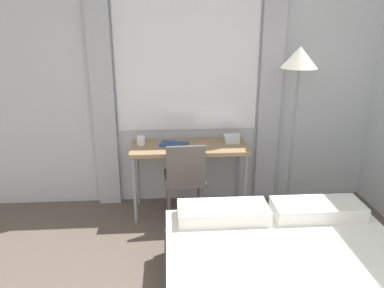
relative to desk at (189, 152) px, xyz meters
The scene contains 7 objects.
wall_back_with_window 0.75m from the desk, 111.95° to the left, with size 5.46×0.13×2.70m.
desk is the anchor object (origin of this frame).
desk_chair 0.30m from the desk, 103.77° to the right, with size 0.42×0.42×0.88m.
standing_lamp 1.37m from the desk, ahead, with size 0.36×0.36×1.77m.
telephone 0.48m from the desk, 11.24° to the left, with size 0.17×0.19×0.09m.
book 0.18m from the desk, behind, with size 0.31×0.21×0.02m.
mug 0.52m from the desk, behind, with size 0.09×0.09×0.09m.
Camera 1 is at (-0.08, -0.72, 2.04)m, focal length 35.00 mm.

